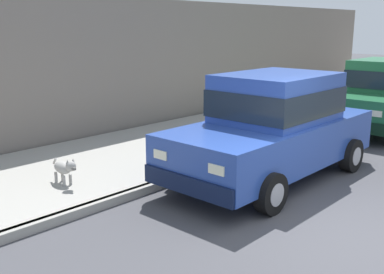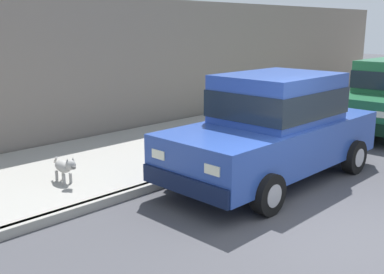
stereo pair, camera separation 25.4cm
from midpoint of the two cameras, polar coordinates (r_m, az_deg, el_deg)
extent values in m
plane|color=#424247|center=(6.68, 18.19, -11.27)|extent=(80.00, 80.00, 0.00)
cube|color=gray|center=(8.36, -2.03, -4.95)|extent=(0.16, 64.00, 0.14)
cube|color=#99968E|center=(9.66, -9.61, -2.56)|extent=(3.60, 64.00, 0.14)
cube|color=#28479E|center=(8.40, 9.08, -0.55)|extent=(1.83, 4.51, 0.76)
cube|color=#28479E|center=(8.33, 9.67, 4.92)|extent=(1.60, 2.11, 0.84)
cube|color=#19232D|center=(8.34, 9.66, 4.49)|extent=(1.63, 2.15, 0.46)
cube|color=#0E1837|center=(6.82, -1.38, -5.87)|extent=(1.77, 0.21, 0.28)
cube|color=#0E1837|center=(10.32, 15.84, 0.38)|extent=(1.77, 0.21, 0.28)
cylinder|color=black|center=(6.93, 8.73, -6.94)|extent=(0.22, 0.64, 0.64)
cylinder|color=#9E9EA3|center=(6.93, 8.73, -6.94)|extent=(0.24, 0.35, 0.35)
cylinder|color=black|center=(8.00, -2.01, -3.93)|extent=(0.22, 0.64, 0.64)
cylinder|color=#9E9EA3|center=(8.00, -2.01, -3.93)|extent=(0.24, 0.35, 0.35)
cylinder|color=black|center=(9.27, 18.45, -2.17)|extent=(0.22, 0.64, 0.64)
cylinder|color=#9E9EA3|center=(9.27, 18.45, -2.17)|extent=(0.24, 0.35, 0.35)
cylinder|color=black|center=(10.10, 9.16, -0.36)|extent=(0.22, 0.64, 0.64)
cylinder|color=#9E9EA3|center=(10.10, 9.16, -0.36)|extent=(0.24, 0.35, 0.35)
cube|color=#EAEACC|center=(6.33, 2.06, -4.05)|extent=(0.28, 0.08, 0.14)
cube|color=#EAEACC|center=(7.07, -4.83, -2.18)|extent=(0.28, 0.08, 0.14)
cube|color=#23663D|center=(12.99, 21.95, 3.65)|extent=(1.82, 3.75, 0.76)
cube|color=black|center=(11.38, 18.74, 1.38)|extent=(1.69, 0.25, 0.28)
cylinder|color=black|center=(12.33, 16.22, 1.81)|extent=(0.24, 0.65, 0.64)
cylinder|color=#9E9EA3|center=(12.33, 16.22, 1.81)|extent=(0.25, 0.36, 0.35)
cylinder|color=black|center=(14.41, 20.17, 3.16)|extent=(0.24, 0.65, 0.64)
cylinder|color=#9E9EA3|center=(14.41, 20.17, 3.16)|extent=(0.25, 0.36, 0.35)
cube|color=#EAEACC|center=(11.09, 21.35, 2.73)|extent=(0.28, 0.09, 0.14)
cube|color=#EAEACC|center=(11.49, 16.38, 3.47)|extent=(0.28, 0.09, 0.14)
ellipsoid|color=#999691|center=(8.04, -16.70, -3.68)|extent=(0.45, 0.22, 0.20)
cylinder|color=#999691|center=(8.01, -15.77, -5.12)|extent=(0.05, 0.05, 0.18)
cylinder|color=#999691|center=(7.96, -16.53, -5.29)|extent=(0.05, 0.05, 0.18)
cylinder|color=#999691|center=(8.24, -16.68, -4.65)|extent=(0.05, 0.05, 0.18)
cylinder|color=#999691|center=(8.19, -17.42, -4.81)|extent=(0.05, 0.05, 0.18)
sphere|color=#999691|center=(7.77, -15.75, -3.53)|extent=(0.17, 0.17, 0.17)
ellipsoid|color=#54524F|center=(7.70, -15.42, -3.82)|extent=(0.11, 0.08, 0.06)
cone|color=#999691|center=(7.78, -15.50, -2.84)|extent=(0.06, 0.06, 0.07)
cone|color=#999691|center=(7.73, -16.15, -2.98)|extent=(0.06, 0.06, 0.07)
cylinder|color=#999691|center=(8.25, -17.56, -2.87)|extent=(0.12, 0.04, 0.13)
cube|color=slate|center=(14.24, 0.92, 9.53)|extent=(0.50, 20.00, 3.42)
camera|label=1|loc=(0.13, -90.91, -0.22)|focal=42.86mm
camera|label=2|loc=(0.13, 89.09, 0.22)|focal=42.86mm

